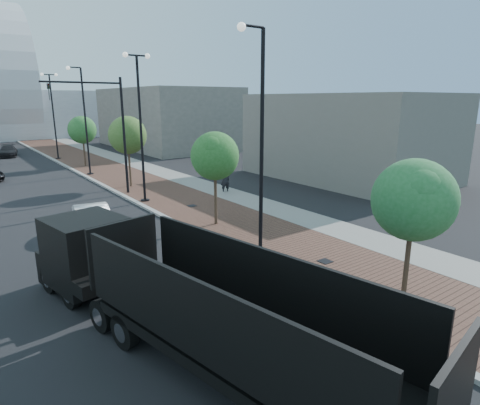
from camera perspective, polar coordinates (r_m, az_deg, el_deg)
sidewalk at (r=44.81m, az=-18.97°, el=5.25°), size 7.00×140.00×0.12m
concrete_strip at (r=45.66m, az=-15.73°, el=5.66°), size 2.40×140.00×0.13m
curb at (r=43.92m, az=-23.32°, el=4.70°), size 0.30×140.00×0.14m
dump_truck at (r=12.26m, az=-13.63°, el=-11.45°), size 4.67×13.50×3.11m
white_sedan at (r=21.05m, az=-20.03°, el=-2.57°), size 2.32×4.73×1.49m
dark_car_far at (r=55.18m, az=-29.94°, el=6.32°), size 2.60×4.74×1.30m
pedestrian at (r=28.89m, az=-2.12°, el=3.19°), size 0.78×0.59×1.93m
streetlight_1 at (r=16.07m, az=2.75°, el=6.41°), size 1.44×0.56×9.21m
streetlight_2 at (r=26.45m, az=-13.83°, el=10.19°), size 1.72×0.56×9.28m
streetlight_3 at (r=37.79m, az=-21.10°, el=10.06°), size 1.44×0.56×9.21m
streetlight_4 at (r=49.46m, az=-24.83°, el=11.06°), size 1.72×0.56×9.28m
traffic_mast at (r=28.93m, az=-17.85°, el=10.57°), size 5.09×0.20×8.00m
tree_0 at (r=13.19m, az=23.34°, el=0.33°), size 2.52×2.49×4.89m
tree_1 at (r=20.87m, az=-3.49°, el=6.56°), size 2.52×2.49×5.00m
tree_2 at (r=31.56m, az=-15.53°, el=9.14°), size 2.81×2.81×5.39m
tree_3 at (r=42.98m, az=-21.34°, el=9.53°), size 2.69×2.69×5.01m
commercial_block_ne at (r=58.32m, az=-10.40°, el=11.63°), size 12.00×22.00×8.00m
commercial_block_e at (r=35.60m, az=14.84°, el=8.97°), size 10.00×16.00×7.00m
utility_cover_1 at (r=17.06m, az=11.93°, el=-8.12°), size 0.50×0.50×0.02m
utility_cover_2 at (r=25.31m, az=-6.81°, el=-0.46°), size 0.50×0.50×0.02m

